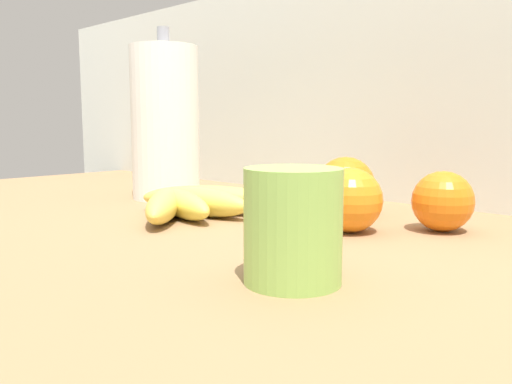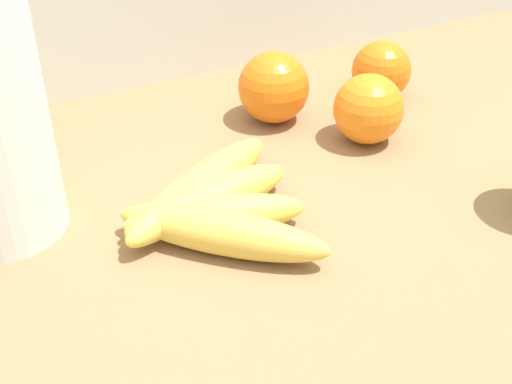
{
  "view_description": "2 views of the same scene",
  "coord_description": "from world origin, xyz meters",
  "px_view_note": "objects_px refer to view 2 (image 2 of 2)",
  "views": [
    {
      "loc": [
        0.51,
        -0.42,
        1.04
      ],
      "look_at": [
        0.04,
        0.06,
        0.95
      ],
      "focal_mm": 36.97,
      "sensor_mm": 36.0,
      "label": 1
    },
    {
      "loc": [
        -0.24,
        -0.42,
        1.28
      ],
      "look_at": [
        -0.01,
        0.03,
        0.94
      ],
      "focal_mm": 46.66,
      "sensor_mm": 36.0,
      "label": 2
    }
  ],
  "objects_px": {
    "orange_right": "(274,87)",
    "orange_center": "(381,71)",
    "banana_bunch": "(211,208)",
    "orange_far_right": "(368,109)"
  },
  "relations": [
    {
      "from": "orange_center",
      "to": "orange_right",
      "type": "bearing_deg",
      "value": 176.35
    },
    {
      "from": "orange_center",
      "to": "banana_bunch",
      "type": "bearing_deg",
      "value": -153.43
    },
    {
      "from": "banana_bunch",
      "to": "orange_center",
      "type": "relative_size",
      "value": 3.03
    },
    {
      "from": "orange_right",
      "to": "orange_center",
      "type": "xyz_separation_m",
      "value": [
        0.14,
        -0.01,
        -0.0
      ]
    },
    {
      "from": "banana_bunch",
      "to": "orange_center",
      "type": "distance_m",
      "value": 0.33
    },
    {
      "from": "orange_right",
      "to": "orange_center",
      "type": "distance_m",
      "value": 0.14
    },
    {
      "from": "banana_bunch",
      "to": "orange_far_right",
      "type": "height_order",
      "value": "orange_far_right"
    },
    {
      "from": "banana_bunch",
      "to": "orange_far_right",
      "type": "relative_size",
      "value": 2.85
    },
    {
      "from": "orange_far_right",
      "to": "orange_center",
      "type": "height_order",
      "value": "orange_far_right"
    },
    {
      "from": "orange_right",
      "to": "banana_bunch",
      "type": "bearing_deg",
      "value": -133.68
    }
  ]
}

